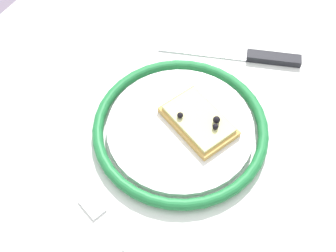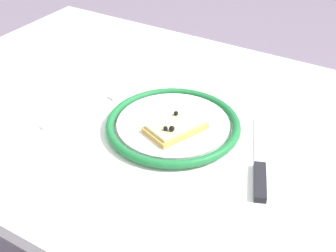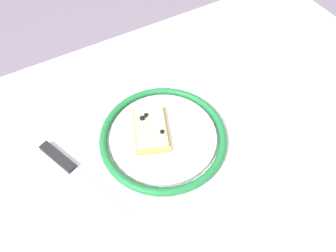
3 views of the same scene
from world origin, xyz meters
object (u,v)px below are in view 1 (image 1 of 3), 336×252
Objects in this scene: plate at (180,128)px; pizza_slice_near at (199,121)px; dining_table at (154,164)px; fork at (129,250)px; knife at (254,57)px.

pizza_slice_near reaches higher than plate.
plate is 2.07× the size of pizza_slice_near.
dining_table is 0.11m from plate.
pizza_slice_near reaches higher than dining_table.
pizza_slice_near is 0.21m from fork.
plate is (0.03, -0.03, 0.10)m from dining_table.
knife is 1.17× the size of fork.
knife is at bearing -9.64° from plate.
fork is at bearing -169.56° from plate.
dining_table is 0.13m from pizza_slice_near.
plate reaches higher than dining_table.
plate is 0.19m from fork.
plate is 1.33× the size of fork.
fork is (-0.16, -0.07, 0.09)m from dining_table.
plate is 0.03m from pizza_slice_near.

